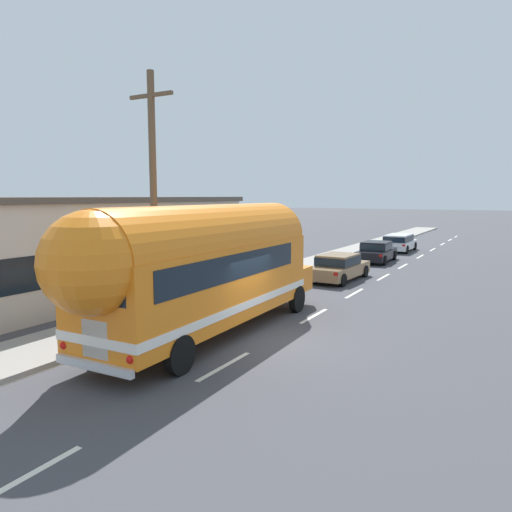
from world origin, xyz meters
TOP-DOWN VIEW (x-y plane):
  - ground_plane at (0.00, 0.00)m, footprint 300.00×300.00m
  - lane_markings at (-2.68, 13.03)m, footprint 3.94×80.00m
  - sidewalk_slab at (-5.18, 10.00)m, footprint 2.73×90.00m
  - roadside_building at (-14.47, 1.82)m, footprint 13.78×18.33m
  - utility_pole at (-4.49, 0.01)m, footprint 1.80×0.24m
  - painted_bus at (-1.88, -0.85)m, footprint 2.81×11.83m
  - car_lead at (-1.83, 11.11)m, footprint 2.09×4.72m
  - car_second at (-2.02, 19.02)m, footprint 2.07×4.56m
  - car_third at (-2.11, 25.89)m, footprint 1.95×4.44m

SIDE VIEW (x-z plane):
  - ground_plane at x=0.00m, z-range 0.00..0.00m
  - lane_markings at x=-2.68m, z-range 0.00..0.01m
  - sidewalk_slab at x=-5.18m, z-range 0.00..0.15m
  - car_second at x=-2.02m, z-range 0.05..1.42m
  - car_lead at x=-1.83m, z-range 0.06..1.43m
  - car_third at x=-2.11m, z-range 0.11..1.48m
  - roadside_building at x=-14.47m, z-range 0.00..4.34m
  - painted_bus at x=-1.88m, z-range 0.24..4.37m
  - utility_pole at x=-4.49m, z-range 0.17..8.67m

